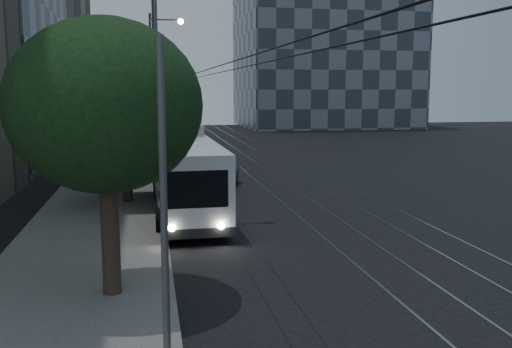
{
  "coord_description": "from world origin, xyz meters",
  "views": [
    {
      "loc": [
        -5.54,
        -20.26,
        5.07
      ],
      "look_at": [
        -1.4,
        1.59,
        1.73
      ],
      "focal_mm": 40.0,
      "sensor_mm": 36.0,
      "label": 1
    }
  ],
  "objects_px": {
    "trolleybus": "(185,173)",
    "car_white_a": "(186,163)",
    "car_white_b": "(183,148)",
    "streetlamp_near": "(167,50)",
    "pickup_silver": "(207,174)",
    "car_white_d": "(162,137)",
    "streetlamp_far": "(157,72)",
    "car_white_c": "(179,140)"
  },
  "relations": [
    {
      "from": "car_white_c",
      "to": "car_white_b",
      "type": "bearing_deg",
      "value": -92.81
    },
    {
      "from": "pickup_silver",
      "to": "streetlamp_near",
      "type": "height_order",
      "value": "streetlamp_near"
    },
    {
      "from": "pickup_silver",
      "to": "trolleybus",
      "type": "bearing_deg",
      "value": -92.42
    },
    {
      "from": "car_white_c",
      "to": "car_white_a",
      "type": "bearing_deg",
      "value": -94.05
    },
    {
      "from": "pickup_silver",
      "to": "streetlamp_far",
      "type": "bearing_deg",
      "value": 112.37
    },
    {
      "from": "trolleybus",
      "to": "car_white_a",
      "type": "height_order",
      "value": "trolleybus"
    },
    {
      "from": "car_white_b",
      "to": "car_white_c",
      "type": "distance_m",
      "value": 5.74
    },
    {
      "from": "car_white_b",
      "to": "streetlamp_near",
      "type": "bearing_deg",
      "value": -88.51
    },
    {
      "from": "pickup_silver",
      "to": "car_white_a",
      "type": "height_order",
      "value": "pickup_silver"
    },
    {
      "from": "trolleybus",
      "to": "car_white_d",
      "type": "xyz_separation_m",
      "value": [
        -0.2,
        28.32,
        -0.82
      ]
    },
    {
      "from": "car_white_b",
      "to": "streetlamp_near",
      "type": "height_order",
      "value": "streetlamp_near"
    },
    {
      "from": "car_white_c",
      "to": "car_white_d",
      "type": "bearing_deg",
      "value": 110.47
    },
    {
      "from": "pickup_silver",
      "to": "car_white_a",
      "type": "distance_m",
      "value": 6.04
    },
    {
      "from": "trolleybus",
      "to": "streetlamp_far",
      "type": "bearing_deg",
      "value": 91.08
    },
    {
      "from": "car_white_b",
      "to": "streetlamp_far",
      "type": "xyz_separation_m",
      "value": [
        -1.79,
        -0.35,
        5.62
      ]
    },
    {
      "from": "trolleybus",
      "to": "car_white_b",
      "type": "distance_m",
      "value": 19.49
    },
    {
      "from": "streetlamp_near",
      "to": "car_white_b",
      "type": "bearing_deg",
      "value": 85.23
    },
    {
      "from": "trolleybus",
      "to": "car_white_a",
      "type": "bearing_deg",
      "value": 85.05
    },
    {
      "from": "streetlamp_near",
      "to": "pickup_silver",
      "type": "bearing_deg",
      "value": 72.55
    },
    {
      "from": "car_white_c",
      "to": "car_white_d",
      "type": "xyz_separation_m",
      "value": [
        -1.34,
        3.15,
        -0.02
      ]
    },
    {
      "from": "trolleybus",
      "to": "pickup_silver",
      "type": "height_order",
      "value": "trolleybus"
    },
    {
      "from": "car_white_a",
      "to": "car_white_c",
      "type": "xyz_separation_m",
      "value": [
        0.39,
        14.46,
        0.17
      ]
    },
    {
      "from": "car_white_a",
      "to": "streetlamp_near",
      "type": "relative_size",
      "value": 0.33
    },
    {
      "from": "trolleybus",
      "to": "streetlamp_near",
      "type": "relative_size",
      "value": 1.07
    },
    {
      "from": "car_white_a",
      "to": "car_white_d",
      "type": "relative_size",
      "value": 0.8
    },
    {
      "from": "trolleybus",
      "to": "car_white_a",
      "type": "distance_m",
      "value": 10.78
    },
    {
      "from": "trolleybus",
      "to": "streetlamp_far",
      "type": "xyz_separation_m",
      "value": [
        -0.68,
        19.09,
        4.66
      ]
    },
    {
      "from": "pickup_silver",
      "to": "car_white_c",
      "type": "bearing_deg",
      "value": 104.87
    },
    {
      "from": "car_white_c",
      "to": "streetlamp_far",
      "type": "distance_m",
      "value": 8.37
    },
    {
      "from": "pickup_silver",
      "to": "car_white_b",
      "type": "height_order",
      "value": "pickup_silver"
    },
    {
      "from": "car_white_b",
      "to": "streetlamp_near",
      "type": "distance_m",
      "value": 22.19
    },
    {
      "from": "trolleybus",
      "to": "car_white_d",
      "type": "relative_size",
      "value": 2.58
    },
    {
      "from": "car_white_a",
      "to": "car_white_b",
      "type": "relative_size",
      "value": 0.84
    },
    {
      "from": "trolleybus",
      "to": "pickup_silver",
      "type": "xyz_separation_m",
      "value": [
        1.4,
        4.71,
        -0.73
      ]
    },
    {
      "from": "car_white_b",
      "to": "car_white_c",
      "type": "height_order",
      "value": "car_white_c"
    },
    {
      "from": "car_white_c",
      "to": "streetlamp_near",
      "type": "xyz_separation_m",
      "value": [
        -1.81,
        -27.06,
        5.7
      ]
    },
    {
      "from": "car_white_c",
      "to": "car_white_d",
      "type": "height_order",
      "value": "car_white_c"
    },
    {
      "from": "car_white_d",
      "to": "streetlamp_far",
      "type": "bearing_deg",
      "value": -80.23
    },
    {
      "from": "pickup_silver",
      "to": "car_white_d",
      "type": "distance_m",
      "value": 23.66
    },
    {
      "from": "car_white_a",
      "to": "streetlamp_near",
      "type": "height_order",
      "value": "streetlamp_near"
    },
    {
      "from": "trolleybus",
      "to": "car_white_d",
      "type": "distance_m",
      "value": 28.33
    },
    {
      "from": "car_white_d",
      "to": "streetlamp_near",
      "type": "distance_m",
      "value": 30.75
    }
  ]
}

